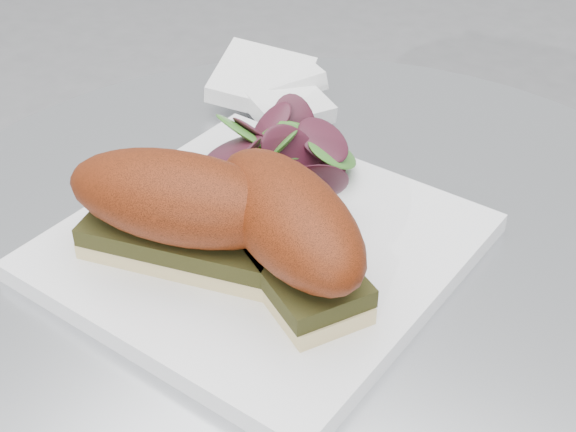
# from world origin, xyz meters

# --- Properties ---
(plate) EXTENTS (0.30, 0.30, 0.02)m
(plate) POSITION_xyz_m (-0.04, -0.02, 0.74)
(plate) COLOR white
(plate) RESTS_ON table
(sandwich_left) EXTENTS (0.18, 0.10, 0.08)m
(sandwich_left) POSITION_xyz_m (-0.07, -0.06, 0.79)
(sandwich_left) COLOR beige
(sandwich_left) RESTS_ON plate
(sandwich_right) EXTENTS (0.18, 0.15, 0.08)m
(sandwich_right) POSITION_xyz_m (0.00, -0.05, 0.79)
(sandwich_right) COLOR beige
(sandwich_right) RESTS_ON plate
(salad) EXTENTS (0.12, 0.12, 0.05)m
(salad) POSITION_xyz_m (-0.06, 0.06, 0.77)
(salad) COLOR #477E29
(salad) RESTS_ON plate
(napkin) EXTENTS (0.12, 0.12, 0.02)m
(napkin) POSITION_xyz_m (-0.15, 0.19, 0.74)
(napkin) COLOR white
(napkin) RESTS_ON table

